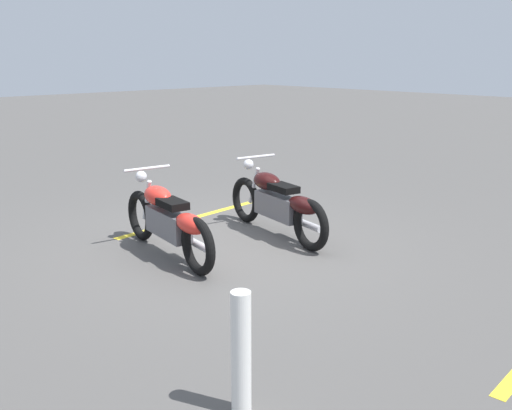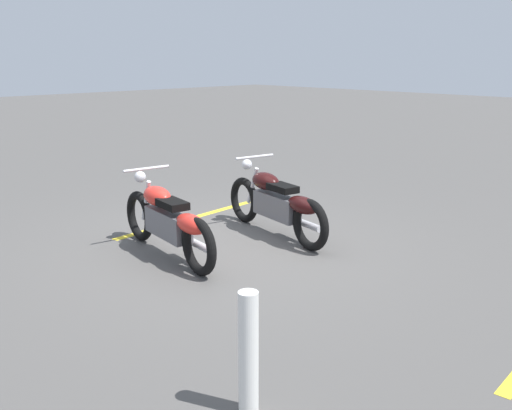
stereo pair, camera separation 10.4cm
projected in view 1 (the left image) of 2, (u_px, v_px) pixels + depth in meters
ground_plane at (229, 246)px, 7.52m from camera, size 60.00×60.00×0.00m
motorcycle_bright_foreground at (169, 221)px, 7.01m from camera, size 2.22×0.64×1.04m
motorcycle_dark_foreground at (278, 203)px, 7.82m from camera, size 2.21×0.69×1.04m
bollard_post at (241, 353)px, 3.92m from camera, size 0.14×0.14×0.90m
parking_stripe_near at (202, 215)px, 8.95m from camera, size 0.38×3.20×0.01m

